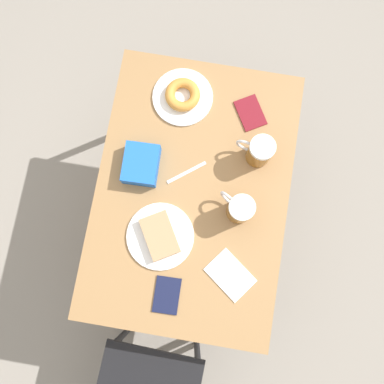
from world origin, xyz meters
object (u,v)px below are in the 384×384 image
passport_far_edge (167,295)px  blue_pouch (141,164)px  plate_with_donut (183,96)px  passport_near_edge (250,113)px  beer_mug_center (240,209)px  napkin_folded (230,275)px  fork (187,173)px  plate_with_cake (160,236)px  beer_mug_left (259,151)px

passport_far_edge → blue_pouch: blue_pouch is taller
plate_with_donut → passport_near_edge: (-0.26, 0.02, -0.01)m
beer_mug_center → napkin_folded: 0.24m
passport_near_edge → blue_pouch: blue_pouch is taller
napkin_folded → fork: bearing=-57.7°
plate_with_cake → napkin_folded: size_ratio=1.25×
plate_with_donut → blue_pouch: blue_pouch is taller
beer_mug_center → blue_pouch: size_ratio=0.90×
plate_with_cake → plate_with_donut: plate_with_donut is taller
plate_with_donut → beer_mug_center: (-0.27, 0.39, 0.05)m
blue_pouch → plate_with_donut: bearing=-109.6°
beer_mug_center → fork: size_ratio=1.01×
beer_mug_center → passport_far_edge: 0.40m
beer_mug_center → fork: beer_mug_center is taller
plate_with_donut → blue_pouch: 0.31m
passport_far_edge → blue_pouch: bearing=-68.7°
plate_with_donut → blue_pouch: size_ratio=1.51×
passport_near_edge → passport_far_edge: same height
beer_mug_left → passport_far_edge: (0.24, 0.55, -0.06)m
plate_with_cake → napkin_folded: (-0.27, 0.09, -0.01)m
plate_with_donut → beer_mug_left: beer_mug_left is taller
blue_pouch → napkin_folded: bearing=138.6°
beer_mug_left → napkin_folded: beer_mug_left is taller
plate_with_cake → passport_near_edge: size_ratio=1.58×
fork → blue_pouch: size_ratio=0.89×
beer_mug_left → blue_pouch: bearing=14.9°
beer_mug_left → fork: (0.24, 0.11, -0.07)m
plate_with_cake → passport_near_edge: plate_with_cake is taller
napkin_folded → blue_pouch: blue_pouch is taller
fork → passport_near_edge: bearing=-126.7°
beer_mug_center → fork: 0.24m
plate_with_cake → beer_mug_center: (-0.26, -0.14, 0.05)m
beer_mug_left → napkin_folded: bearing=86.2°
napkin_folded → fork: (0.21, -0.34, -0.00)m
plate_with_cake → plate_with_donut: 0.53m
napkin_folded → passport_far_edge: bearing=26.8°
plate_with_donut → passport_far_edge: (-0.07, 0.73, -0.01)m
fork → plate_with_donut: bearing=-77.4°
plate_with_cake → blue_pouch: bearing=-65.1°
plate_with_cake → fork: plate_with_cake is taller
plate_with_cake → napkin_folded: bearing=160.9°
napkin_folded → fork: size_ratio=1.45×
beer_mug_center → passport_near_edge: bearing=-88.7°
beer_mug_left → passport_near_edge: size_ratio=0.89×
plate_with_donut → passport_far_edge: plate_with_donut is taller
beer_mug_left → fork: size_ratio=1.01×
napkin_folded → beer_mug_center: bearing=-87.9°
beer_mug_center → plate_with_donut: bearing=-55.6°
beer_mug_center → napkin_folded: size_ratio=0.70×
plate_with_donut → passport_near_edge: plate_with_donut is taller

